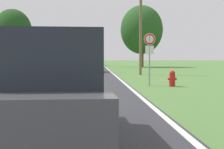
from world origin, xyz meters
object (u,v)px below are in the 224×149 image
at_px(car_dark_grey_suv_nearest, 54,86).
at_px(car_maroon_hatchback_distant, 68,61).
at_px(car_white_hatchback_approaching, 24,67).
at_px(traffic_sign, 150,46).
at_px(car_red_van_receding, 96,61).
at_px(car_black_van_mid_near, 92,64).
at_px(fire_hydrant, 172,78).
at_px(tree_behind_sign, 13,31).
at_px(car_dark_green_suv_horizon, 66,60).
at_px(tree_left_verge, 142,30).
at_px(car_silver_suv_mid_far, 95,62).

distance_m(car_dark_grey_suv_nearest, car_maroon_hatchback_distant, 68.31).
bearing_deg(car_white_hatchback_approaching, car_maroon_hatchback_distant, -0.88).
xyz_separation_m(traffic_sign, car_red_van_receding, (-2.56, 46.93, -1.09)).
relative_size(car_white_hatchback_approaching, car_black_van_mid_near, 0.87).
height_order(fire_hydrant, tree_behind_sign, tree_behind_sign).
distance_m(car_dark_grey_suv_nearest, car_dark_green_suv_horizon, 74.02).
distance_m(fire_hydrant, car_red_van_receding, 47.26).
bearing_deg(fire_hydrant, car_black_van_mid_near, 104.73).
relative_size(tree_left_verge, car_red_van_receding, 2.12).
relative_size(tree_behind_sign, car_maroon_hatchback_distant, 2.78).
height_order(traffic_sign, car_maroon_hatchback_distant, traffic_sign).
height_order(car_dark_grey_suv_nearest, car_red_van_receding, car_red_van_receding).
distance_m(car_red_van_receding, car_maroon_hatchback_distant, 12.45).
bearing_deg(tree_behind_sign, car_maroon_hatchback_distant, 52.94).
bearing_deg(car_red_van_receding, car_dark_green_suv_horizon, -157.15).
relative_size(tree_left_verge, car_silver_suv_mid_far, 2.21).
relative_size(car_dark_grey_suv_nearest, car_silver_suv_mid_far, 1.06).
distance_m(car_dark_grey_suv_nearest, car_white_hatchback_approaching, 18.53).
height_order(car_silver_suv_mid_far, car_dark_green_suv_horizon, car_dark_green_suv_horizon).
distance_m(traffic_sign, car_red_van_receding, 47.01).
bearing_deg(car_red_van_receding, car_silver_suv_mid_far, -4.18).
height_order(tree_behind_sign, car_silver_suv_mid_far, tree_behind_sign).
xyz_separation_m(car_red_van_receding, car_dark_green_suv_horizon, (-7.64, 16.16, -0.11)).
height_order(tree_behind_sign, car_maroon_hatchback_distant, tree_behind_sign).
xyz_separation_m(car_dark_grey_suv_nearest, car_silver_suv_mid_far, (0.66, 47.18, -0.09)).
relative_size(fire_hydrant, car_white_hatchback_approaching, 0.20).
distance_m(fire_hydrant, car_white_hatchback_approaching, 11.92).
distance_m(car_black_van_mid_near, car_dark_green_suv_horizon, 47.44).
bearing_deg(tree_behind_sign, car_black_van_mid_near, -61.88).
relative_size(fire_hydrant, traffic_sign, 0.30).
bearing_deg(car_maroon_hatchback_distant, tree_left_verge, -149.63).
relative_size(tree_behind_sign, car_dark_grey_suv_nearest, 2.28).
bearing_deg(car_maroon_hatchback_distant, car_dark_green_suv_horizon, 8.87).
relative_size(tree_behind_sign, car_dark_green_suv_horizon, 2.38).
xyz_separation_m(car_white_hatchback_approaching, car_maroon_hatchback_distant, (-1.13, 50.12, 0.13)).
xyz_separation_m(car_silver_suv_mid_far, car_maroon_hatchback_distant, (-6.36, 20.90, 0.02)).
distance_m(tree_behind_sign, car_white_hatchback_approaching, 39.61).
height_order(fire_hydrant, car_white_hatchback_approaching, car_white_hatchback_approaching).
relative_size(tree_behind_sign, car_silver_suv_mid_far, 2.40).
height_order(tree_left_verge, car_white_hatchback_approaching, tree_left_verge).
height_order(traffic_sign, car_black_van_mid_near, traffic_sign).
height_order(traffic_sign, car_silver_suv_mid_far, traffic_sign).
height_order(car_dark_grey_suv_nearest, car_dark_green_suv_horizon, car_dark_grey_suv_nearest).
bearing_deg(fire_hydrant, tree_behind_sign, 113.57).
distance_m(traffic_sign, car_black_van_mid_near, 16.52).
bearing_deg(car_dark_grey_suv_nearest, car_red_van_receding, 176.94).
height_order(traffic_sign, tree_behind_sign, tree_behind_sign).
bearing_deg(car_black_van_mid_near, traffic_sign, 13.77).
bearing_deg(car_dark_green_suv_horizon, fire_hydrant, -170.23).
relative_size(car_silver_suv_mid_far, car_red_van_receding, 0.96).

